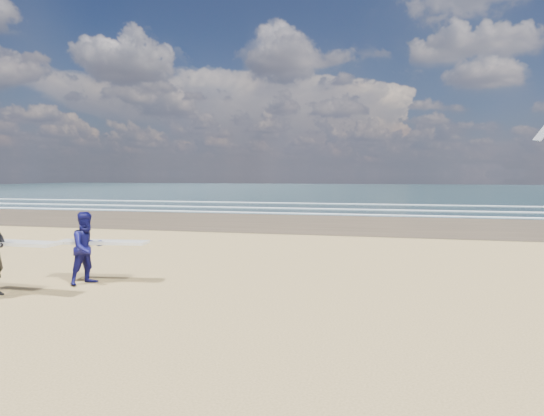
% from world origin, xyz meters
% --- Properties ---
extents(ocean, '(220.00, 100.00, 0.02)m').
position_xyz_m(ocean, '(20.00, 72.00, 0.01)').
color(ocean, '#183135').
rests_on(ocean, ground).
extents(surfer_far, '(2.25, 1.28, 1.74)m').
position_xyz_m(surfer_far, '(-0.07, 1.60, 0.88)').
color(surfer_far, '#0E0D4E').
rests_on(surfer_far, ground).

